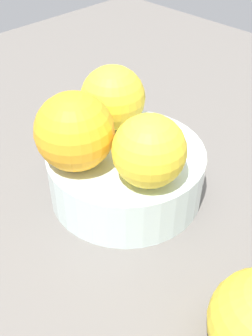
% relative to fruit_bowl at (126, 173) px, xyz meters
% --- Properties ---
extents(ground_plane, '(1.10, 1.10, 0.02)m').
position_rel_fruit_bowl_xyz_m(ground_plane, '(0.00, 0.00, -0.04)').
color(ground_plane, '#66605B').
extents(fruit_bowl, '(0.18, 0.18, 0.06)m').
position_rel_fruit_bowl_xyz_m(fruit_bowl, '(0.00, 0.00, 0.00)').
color(fruit_bowl, silver).
rests_on(fruit_bowl, ground_plane).
extents(orange_in_bowl_0, '(0.07, 0.07, 0.07)m').
position_rel_fruit_bowl_xyz_m(orange_in_bowl_0, '(0.03, 0.05, 0.07)').
color(orange_in_bowl_0, yellow).
rests_on(orange_in_bowl_0, fruit_bowl).
extents(orange_in_bowl_1, '(0.08, 0.08, 0.08)m').
position_rel_fruit_bowl_xyz_m(orange_in_bowl_1, '(-0.05, 0.02, 0.07)').
color(orange_in_bowl_1, '#F9A823').
rests_on(orange_in_bowl_1, fruit_bowl).
extents(orange_in_bowl_2, '(0.07, 0.07, 0.07)m').
position_rel_fruit_bowl_xyz_m(orange_in_bowl_2, '(-0.02, -0.05, 0.07)').
color(orange_in_bowl_2, yellow).
rests_on(orange_in_bowl_2, fruit_bowl).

